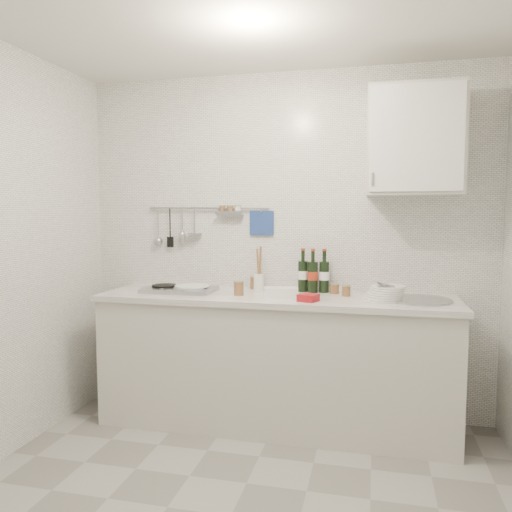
# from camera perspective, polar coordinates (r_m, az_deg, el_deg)

# --- Properties ---
(back_wall) EXTENTS (3.00, 0.02, 2.50)m
(back_wall) POSITION_cam_1_polar(r_m,az_deg,el_deg) (3.70, 3.12, 1.30)
(back_wall) COLOR silver
(back_wall) RESTS_ON floor
(counter) EXTENTS (2.44, 0.64, 0.96)m
(counter) POSITION_cam_1_polar(r_m,az_deg,el_deg) (3.56, 2.27, -12.26)
(counter) COLOR beige
(counter) RESTS_ON floor
(wall_rail) EXTENTS (0.98, 0.09, 0.34)m
(wall_rail) POSITION_cam_1_polar(r_m,az_deg,el_deg) (3.81, -5.83, 4.04)
(wall_rail) COLOR #93969B
(wall_rail) RESTS_ON back_wall
(wall_cabinet) EXTENTS (0.60, 0.38, 0.70)m
(wall_cabinet) POSITION_cam_1_polar(r_m,az_deg,el_deg) (3.49, 17.67, 12.37)
(wall_cabinet) COLOR beige
(wall_cabinet) RESTS_ON back_wall
(plate_stack_hob) EXTENTS (0.27, 0.26, 0.04)m
(plate_stack_hob) POSITION_cam_1_polar(r_m,az_deg,el_deg) (3.61, -7.49, -3.71)
(plate_stack_hob) COLOR #4767A2
(plate_stack_hob) RESTS_ON counter
(plate_stack_sink) EXTENTS (0.27, 0.26, 0.10)m
(plate_stack_sink) POSITION_cam_1_polar(r_m,az_deg,el_deg) (3.35, 14.52, -4.12)
(plate_stack_sink) COLOR white
(plate_stack_sink) RESTS_ON counter
(wine_bottles) EXTENTS (0.23, 0.11, 0.31)m
(wine_bottles) POSITION_cam_1_polar(r_m,az_deg,el_deg) (3.57, 6.56, -1.67)
(wine_bottles) COLOR black
(wine_bottles) RESTS_ON counter
(butter_dish) EXTENTS (0.24, 0.15, 0.07)m
(butter_dish) POSITION_cam_1_polar(r_m,az_deg,el_deg) (3.36, 2.88, -4.17)
(butter_dish) COLOR white
(butter_dish) RESTS_ON counter
(strawberry_punnet) EXTENTS (0.14, 0.14, 0.05)m
(strawberry_punnet) POSITION_cam_1_polar(r_m,az_deg,el_deg) (3.22, 5.98, -4.77)
(strawberry_punnet) COLOR #B51424
(strawberry_punnet) RESTS_ON counter
(utensil_crock) EXTENTS (0.08, 0.08, 0.32)m
(utensil_crock) POSITION_cam_1_polar(r_m,az_deg,el_deg) (3.67, 0.34, -2.70)
(utensil_crock) COLOR white
(utensil_crock) RESTS_ON counter
(jar_a) EXTENTS (0.07, 0.07, 0.10)m
(jar_a) POSITION_cam_1_polar(r_m,az_deg,el_deg) (3.72, -0.16, -3.00)
(jar_a) COLOR brown
(jar_a) RESTS_ON counter
(jar_b) EXTENTS (0.07, 0.07, 0.07)m
(jar_b) POSITION_cam_1_polar(r_m,az_deg,el_deg) (3.55, 8.98, -3.67)
(jar_b) COLOR brown
(jar_b) RESTS_ON counter
(jar_c) EXTENTS (0.06, 0.06, 0.08)m
(jar_c) POSITION_cam_1_polar(r_m,az_deg,el_deg) (3.45, 10.27, -3.88)
(jar_c) COLOR brown
(jar_c) RESTS_ON counter
(jar_d) EXTENTS (0.07, 0.07, 0.10)m
(jar_d) POSITION_cam_1_polar(r_m,az_deg,el_deg) (3.43, -1.98, -3.66)
(jar_d) COLOR brown
(jar_d) RESTS_ON counter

